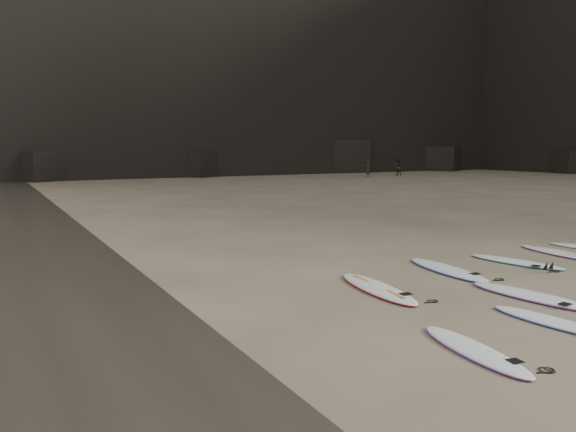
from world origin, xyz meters
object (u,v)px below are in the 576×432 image
(surfboard_0, at_px, (474,350))
(surfboard_1, at_px, (553,321))
(surfboard_7, at_px, (516,261))
(person_b, at_px, (398,167))
(surfboard_6, at_px, (447,269))
(person_a, at_px, (368,169))
(surfboard_2, at_px, (533,296))
(surfboard_8, at_px, (558,252))
(surfboard_5, at_px, (377,288))

(surfboard_0, bearing_deg, surfboard_1, 16.56)
(surfboard_7, bearing_deg, person_b, 42.99)
(surfboard_6, bearing_deg, person_a, 63.21)
(surfboard_2, relative_size, person_b, 1.57)
(person_a, relative_size, person_b, 0.94)
(surfboard_6, bearing_deg, surfboard_2, -88.28)
(surfboard_7, bearing_deg, person_a, 47.40)
(surfboard_8, height_order, person_b, person_b)
(surfboard_2, bearing_deg, surfboard_7, 37.72)
(surfboard_7, distance_m, person_a, 39.06)
(surfboard_0, xyz_separation_m, person_a, (25.82, 37.32, 0.75))
(surfboard_0, relative_size, surfboard_5, 0.81)
(surfboard_5, xyz_separation_m, person_b, (29.45, 35.08, 0.80))
(surfboard_6, distance_m, surfboard_7, 2.18)
(surfboard_7, bearing_deg, surfboard_2, -146.72)
(person_a, bearing_deg, surfboard_7, 49.57)
(surfboard_5, height_order, person_b, person_b)
(surfboard_1, xyz_separation_m, person_a, (23.68, 37.00, 0.75))
(surfboard_1, relative_size, person_a, 1.39)
(surfboard_8, bearing_deg, person_a, 67.77)
(surfboard_0, relative_size, surfboard_6, 0.81)
(surfboard_8, bearing_deg, person_b, 63.02)
(person_a, bearing_deg, person_b, -174.38)
(person_a, bearing_deg, surfboard_8, 51.95)
(surfboard_0, xyz_separation_m, surfboard_5, (0.93, 3.44, 0.01))
(surfboard_0, relative_size, surfboard_7, 0.91)
(surfboard_2, relative_size, person_a, 1.67)
(surfboard_0, height_order, surfboard_6, surfboard_6)
(surfboard_0, bearing_deg, surfboard_8, 36.89)
(surfboard_1, bearing_deg, surfboard_5, 106.11)
(surfboard_5, bearing_deg, person_b, 57.42)
(surfboard_6, height_order, surfboard_7, surfboard_6)
(surfboard_1, bearing_deg, surfboard_7, 41.01)
(person_b, bearing_deg, surfboard_5, 62.12)
(surfboard_8, relative_size, person_a, 1.61)
(surfboard_0, xyz_separation_m, surfboard_7, (5.60, 3.91, 0.00))
(surfboard_0, bearing_deg, surfboard_5, 83.04)
(surfboard_8, height_order, person_a, person_a)
(surfboard_0, xyz_separation_m, surfboard_2, (3.19, 1.52, 0.01))
(surfboard_5, height_order, surfboard_7, surfboard_5)
(surfboard_1, xyz_separation_m, surfboard_5, (-1.21, 3.13, 0.01))
(surfboard_1, distance_m, surfboard_7, 4.99)
(surfboard_2, distance_m, surfboard_7, 3.39)
(surfboard_6, bearing_deg, surfboard_5, -159.25)
(person_b, bearing_deg, person_a, 27.01)
(surfboard_8, bearing_deg, surfboard_7, -165.72)
(surfboard_2, relative_size, surfboard_5, 0.96)
(surfboard_1, bearing_deg, surfboard_8, 30.22)
(surfboard_7, bearing_deg, surfboard_8, -3.70)
(surfboard_7, bearing_deg, surfboard_1, -145.43)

